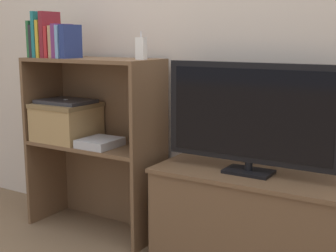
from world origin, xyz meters
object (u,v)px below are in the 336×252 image
object	(u,v)px
tv_stand	(247,221)
laptop	(66,101)
book_navy	(71,41)
book_maroon	(50,35)
book_skyblue	(66,42)
book_crimson	(54,42)
book_plum	(62,41)
book_charcoal	(40,41)
book_mustard	(46,39)
book_teal	(43,35)
magazine_stack	(100,143)
book_forest	(36,39)
tv	(250,115)
baby_monitor	(141,48)
storage_basket_left	(67,120)
book_tan	(58,42)

from	to	relation	value
tv_stand	laptop	distance (m)	1.22
book_navy	laptop	xyz separation A→B (m)	(-0.10, 0.05, -0.34)
book_maroon	book_skyblue	bearing A→B (deg)	0.00
book_crimson	book_plum	xyz separation A→B (m)	(0.06, 0.00, 0.01)
book_navy	book_charcoal	bearing A→B (deg)	180.00
book_mustard	book_teal	bearing A→B (deg)	180.00
tv_stand	book_maroon	xyz separation A→B (m)	(-1.16, -0.08, 0.87)
book_plum	magazine_stack	bearing A→B (deg)	3.62
book_forest	book_navy	distance (m)	0.26
book_crimson	book_mustard	bearing A→B (deg)	180.00
book_mustard	book_skyblue	xyz separation A→B (m)	(0.15, 0.00, -0.01)
tv	book_plum	xyz separation A→B (m)	(-1.07, -0.08, 0.33)
book_maroon	baby_monitor	bearing A→B (deg)	6.58
book_mustard	book_plum	world-z (taller)	book_mustard
book_forest	book_teal	bearing A→B (deg)	0.00
tv_stand	laptop	world-z (taller)	laptop
book_teal	magazine_stack	distance (m)	0.69
baby_monitor	magazine_stack	distance (m)	0.57
book_forest	magazine_stack	size ratio (longest dim) A/B	0.95
book_maroon	storage_basket_left	xyz separation A→B (m)	(0.05, 0.05, -0.48)
book_forest	book_plum	xyz separation A→B (m)	(0.20, 0.00, -0.01)
tv_stand	baby_monitor	xyz separation A→B (m)	(-0.59, -0.01, 0.80)
book_teal	baby_monitor	xyz separation A→B (m)	(0.63, 0.07, -0.07)
book_plum	tv_stand	bearing A→B (deg)	4.16
laptop	book_charcoal	bearing A→B (deg)	-159.13
book_forest	laptop	size ratio (longest dim) A/B	0.67
storage_basket_left	laptop	xyz separation A→B (m)	(0.00, 0.00, 0.11)
baby_monitor	book_forest	bearing A→B (deg)	-174.48
book_maroon	book_plum	world-z (taller)	book_maroon
book_skyblue	laptop	size ratio (longest dim) A/B	0.58
book_mustard	book_charcoal	bearing A→B (deg)	180.00
tv	book_plum	distance (m)	1.12
tv	magazine_stack	xyz separation A→B (m)	(-0.84, -0.06, -0.22)
book_forest	book_maroon	distance (m)	0.11
book_skyblue	book_navy	xyz separation A→B (m)	(0.03, 0.00, 0.00)
storage_basket_left	book_teal	bearing A→B (deg)	-154.85
book_teal	book_skyblue	size ratio (longest dim) A/B	1.43
book_mustard	baby_monitor	world-z (taller)	book_mustard
book_skyblue	baby_monitor	bearing A→B (deg)	8.28
laptop	magazine_stack	distance (m)	0.34
tv_stand	book_navy	distance (m)	1.31
book_tan	book_skyblue	size ratio (longest dim) A/B	0.99
book_crimson	baby_monitor	xyz separation A→B (m)	(0.54, 0.07, -0.03)
tv	book_forest	size ratio (longest dim) A/B	4.08
book_tan	book_navy	xyz separation A→B (m)	(0.09, 0.00, 0.00)
book_teal	baby_monitor	bearing A→B (deg)	5.97
baby_monitor	tv_stand	bearing A→B (deg)	1.21
magazine_stack	book_tan	bearing A→B (deg)	-176.80
tv_stand	book_forest	world-z (taller)	book_forest
book_teal	book_crimson	size ratio (longest dim) A/B	1.46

